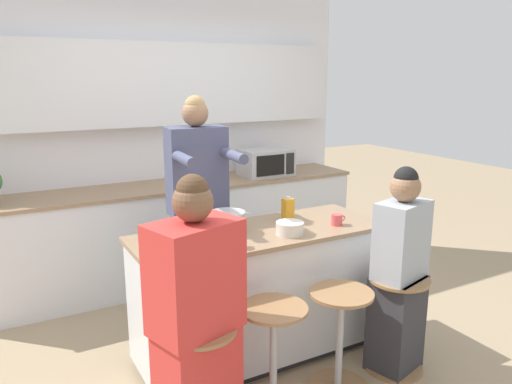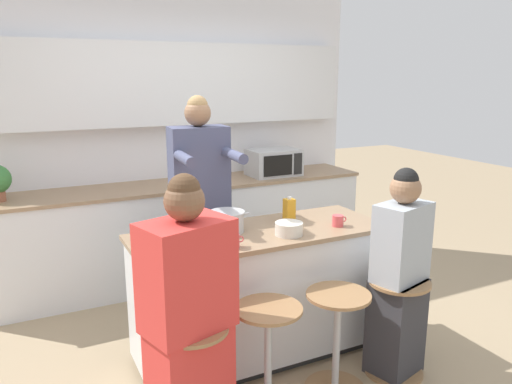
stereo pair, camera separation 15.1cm
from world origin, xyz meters
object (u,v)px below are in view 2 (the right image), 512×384
Objects in this scene: coffee_cup_far at (233,241)px; cooking_pot at (227,222)px; person_seated_near at (399,282)px; fruit_bowl at (172,234)px; bar_stool_center_right at (337,337)px; bar_stool_leftmost at (193,376)px; bar_stool_rightmost at (397,321)px; bar_stool_center_left at (268,353)px; banana_bunch at (188,250)px; juice_carton at (289,210)px; microwave at (274,162)px; person_cooking at (201,218)px; kitchen_island at (260,293)px; coffee_cup_near at (338,221)px; person_wrapped_blanket at (188,320)px.

cooking_pot is at bearing 73.57° from coffee_cup_far.
fruit_bowl is at bearing 136.00° from person_seated_near.
bar_stool_center_right is 1.20m from fruit_bowl.
bar_stool_leftmost is 2.00× the size of cooking_pot.
cooking_pot is (-0.89, 0.67, 0.61)m from bar_stool_rightmost.
fruit_bowl is at bearing 80.34° from bar_stool_leftmost.
bar_stool_center_left is 0.74m from banana_bunch.
juice_carton is 0.35× the size of microwave.
microwave is (0.22, 2.09, 0.70)m from bar_stool_rightmost.
person_cooking is at bearing 67.35° from bar_stool_leftmost.
coffee_cup_near reaches higher than kitchen_island.
person_seated_near is at bearing -28.44° from fruit_bowl.
person_wrapped_blanket is at bearing -127.18° from cooking_pot.
coffee_cup_near is at bearing -38.07° from person_cooking.
person_cooking is 0.55m from fruit_bowl.
bar_stool_leftmost is 5.74× the size of coffee_cup_far.
person_seated_near is at bearing -35.97° from cooking_pot.
kitchen_island is 0.56m from cooking_pot.
kitchen_island is at bearing 139.28° from bar_stool_rightmost.
cooking_pot is at bearing -4.87° from fruit_bowl.
bar_stool_center_left is 5.91× the size of coffee_cup_near.
bar_stool_center_right is 0.44× the size of person_wrapped_blanket.
bar_stool_leftmost is at bearing -0.31° from person_wrapped_blanket.
person_cooking is 3.57× the size of microwave.
fruit_bowl reaches higher than bar_stool_rightmost.
bar_stool_center_right is 2.29m from microwave.
juice_carton is (0.29, 0.12, 0.53)m from kitchen_island.
bar_stool_center_right and bar_stool_rightmost have the same top height.
fruit_bowl is (-0.57, 0.11, 0.48)m from kitchen_island.
bar_stool_rightmost is 3.72× the size of juice_carton.
bar_stool_leftmost is at bearing -99.66° from fruit_bowl.
person_wrapped_blanket is at bearing -163.84° from bar_stool_leftmost.
bar_stool_center_left is 0.44× the size of person_wrapped_blanket.
coffee_cup_near is at bearing 19.67° from bar_stool_leftmost.
bar_stool_center_left is 3.45× the size of fruit_bowl.
coffee_cup_near is at bearing -103.15° from microwave.
person_wrapped_blanket is 7.78× the size of fruit_bowl.
coffee_cup_far is at bearing -124.91° from microwave.
microwave is (1.59, 2.07, 0.70)m from bar_stool_leftmost.
bar_stool_leftmost is at bearing -160.33° from coffee_cup_near.
coffee_cup_far is (-0.82, -0.08, 0.00)m from coffee_cup_near.
banana_bunch is 2.25m from microwave.
microwave is (0.68, 2.08, 0.70)m from bar_stool_center_right.
person_cooking reaches higher than microwave.
person_cooking is at bearing -139.57° from microwave.
bar_stool_rightmost is 2.00× the size of cooking_pot.
coffee_cup_near is at bearing -48.52° from juice_carton.
person_cooking reaches higher than bar_stool_rightmost.
person_wrapped_blanket is (-1.39, 0.01, 0.33)m from bar_stool_rightmost.
banana_bunch is (0.12, 0.37, 0.56)m from bar_stool_leftmost.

